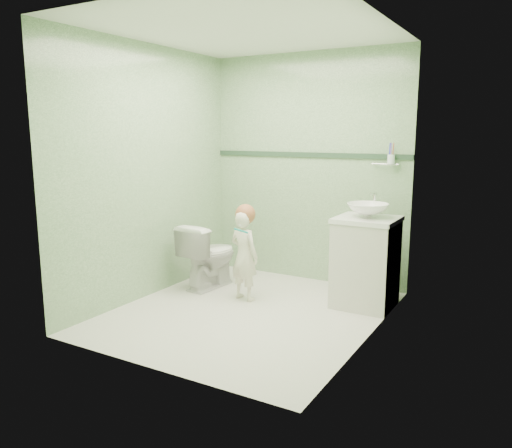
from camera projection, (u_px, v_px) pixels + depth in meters
The scene contains 12 objects.
ground at pixel (248, 313), 4.49m from camera, with size 2.50×2.50×0.00m, color silver.
room_shell at pixel (247, 178), 4.27m from camera, with size 2.50×2.54×2.40m.
trim_stripe at pixel (307, 155), 5.30m from camera, with size 2.20×0.02×0.05m, color #29442F.
vanity at pixel (365, 264), 4.60m from camera, with size 0.52×0.50×0.80m, color beige.
counter at pixel (367, 220), 4.53m from camera, with size 0.54×0.52×0.04m, color white.
basin at pixel (368, 210), 4.51m from camera, with size 0.37×0.37×0.13m, color white.
faucet at pixel (374, 199), 4.66m from camera, with size 0.03×0.13×0.18m.
cup_holder at pixel (390, 159), 4.82m from camera, with size 0.26×0.07×0.21m.
toilet at pixel (209, 255), 5.19m from camera, with size 0.38×0.66×0.67m, color white.
toddler at pixel (244, 256), 4.77m from camera, with size 0.31×0.21×0.86m, color silver.
hair_cap at pixel (245, 214), 4.72m from camera, with size 0.19×0.19×0.19m, color #9D5C37.
teal_toothbrush at pixel (241, 230), 4.58m from camera, with size 0.11×0.14×0.08m.
Camera 1 is at (2.20, -3.67, 1.59)m, focal length 35.36 mm.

